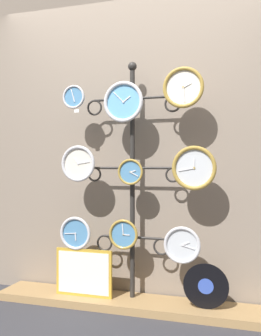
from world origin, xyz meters
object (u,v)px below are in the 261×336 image
(display_stand, at_px, (132,217))
(clock_top_right, at_px, (183,88))
(clock_middle_left, at_px, (78,164))
(clock_top_left, at_px, (74,97))
(clock_bottom_center, at_px, (124,234))
(clock_bottom_left, at_px, (76,233))
(clock_middle_center, at_px, (131,172))
(clock_bottom_right, at_px, (182,245))
(vinyl_record, at_px, (206,286))
(clock_middle_right, at_px, (194,168))
(picture_frame, at_px, (84,273))
(clock_top_center, at_px, (123,102))

(display_stand, height_order, clock_top_right, display_stand)
(display_stand, height_order, clock_middle_left, display_stand)
(clock_top_right, relative_size, clock_middle_left, 1.06)
(clock_top_left, distance_m, clock_bottom_center, 1.16)
(clock_top_right, xyz_separation_m, clock_middle_left, (-0.84, -0.01, -0.56))
(clock_bottom_left, bearing_deg, display_stand, 12.46)
(clock_top_right, bearing_deg, clock_middle_left, -179.09)
(display_stand, bearing_deg, clock_middle_center, -81.37)
(clock_bottom_right, bearing_deg, clock_bottom_center, 178.68)
(clock_middle_left, bearing_deg, vinyl_record, 0.90)
(clock_bottom_left, distance_m, vinyl_record, 1.09)
(clock_top_right, height_order, clock_middle_right, clock_top_right)
(clock_middle_right, xyz_separation_m, clock_bottom_right, (-0.09, 0.00, -0.57))
(clock_middle_right, height_order, picture_frame, clock_middle_right)
(clock_top_center, bearing_deg, picture_frame, -177.76)
(display_stand, bearing_deg, clock_bottom_center, -119.00)
(clock_top_left, xyz_separation_m, clock_bottom_right, (0.87, 0.01, -1.14))
(clock_middle_center, bearing_deg, clock_middle_right, -0.19)
(clock_middle_right, distance_m, clock_bottom_center, 0.75)
(clock_middle_right, bearing_deg, vinyl_record, 1.70)
(clock_bottom_left, xyz_separation_m, vinyl_record, (1.04, 0.01, -0.33))
(clock_middle_left, xyz_separation_m, clock_bottom_center, (0.37, 0.03, -0.55))
(clock_bottom_center, xyz_separation_m, vinyl_record, (0.63, -0.01, -0.34))
(display_stand, height_order, clock_bottom_center, display_stand)
(clock_top_left, relative_size, clock_top_center, 0.59)
(clock_middle_center, bearing_deg, clock_top_right, -0.21)
(display_stand, distance_m, clock_middle_center, 0.37)
(clock_middle_left, bearing_deg, clock_top_center, 3.32)
(clock_top_left, distance_m, clock_middle_left, 0.54)
(clock_top_right, bearing_deg, clock_middle_right, -0.10)
(clock_top_left, bearing_deg, clock_middle_left, -2.51)
(clock_top_right, relative_size, clock_middle_right, 0.94)
(clock_top_left, xyz_separation_m, clock_middle_center, (0.47, 0.01, -0.60))
(clock_top_left, xyz_separation_m, clock_top_center, (0.41, 0.02, -0.06))
(clock_middle_center, relative_size, clock_middle_right, 0.62)
(clock_top_right, relative_size, picture_frame, 0.64)
(clock_middle_center, distance_m, vinyl_record, 1.01)
(clock_top_left, height_order, clock_top_center, clock_top_center)
(clock_middle_right, relative_size, vinyl_record, 0.99)
(display_stand, height_order, clock_middle_center, display_stand)
(display_stand, xyz_separation_m, vinyl_record, (0.59, -0.09, -0.47))
(clock_top_left, height_order, picture_frame, clock_top_left)
(clock_top_right, distance_m, clock_middle_center, 0.75)
(clock_middle_center, bearing_deg, picture_frame, -179.10)
(clock_top_left, bearing_deg, clock_middle_center, 1.58)
(clock_bottom_right, height_order, vinyl_record, clock_bottom_right)
(clock_top_right, height_order, vinyl_record, clock_top_right)
(clock_middle_right, distance_m, vinyl_record, 0.86)
(clock_top_left, distance_m, clock_middle_center, 0.76)
(clock_top_left, bearing_deg, picture_frame, 4.79)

